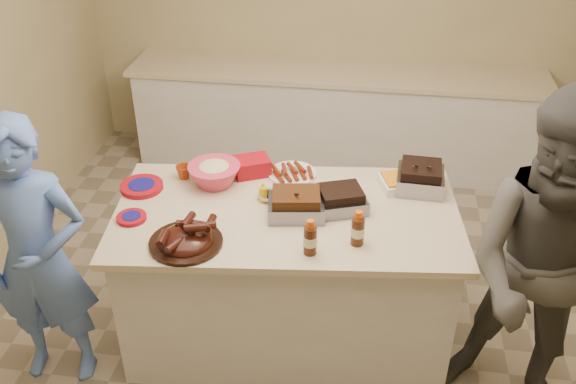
# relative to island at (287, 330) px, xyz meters

# --- Properties ---
(room) EXTENTS (4.50, 5.00, 2.70)m
(room) POSITION_rel_island_xyz_m (0.10, 0.03, 0.00)
(room) COLOR tan
(room) RESTS_ON ground
(back_counter) EXTENTS (3.60, 0.64, 0.90)m
(back_counter) POSITION_rel_island_xyz_m (0.10, 2.23, 0.45)
(back_counter) COLOR silver
(back_counter) RESTS_ON ground
(island) EXTENTS (2.06, 1.24, 0.93)m
(island) POSITION_rel_island_xyz_m (0.00, 0.00, 0.00)
(island) COLOR silver
(island) RESTS_ON ground
(rib_platter) EXTENTS (0.51, 0.51, 0.16)m
(rib_platter) POSITION_rel_island_xyz_m (-0.48, -0.38, 0.93)
(rib_platter) COLOR #3A130B
(rib_platter) RESTS_ON island
(pulled_pork_tray) EXTENTS (0.34, 0.28, 0.09)m
(pulled_pork_tray) POSITION_rel_island_xyz_m (0.06, -0.02, 0.93)
(pulled_pork_tray) COLOR #47230F
(pulled_pork_tray) RESTS_ON island
(brisket_tray) EXTENTS (0.34, 0.31, 0.08)m
(brisket_tray) POSITION_rel_island_xyz_m (0.30, 0.07, 0.93)
(brisket_tray) COLOR black
(brisket_tray) RESTS_ON island
(roasting_pan) EXTENTS (0.28, 0.28, 0.11)m
(roasting_pan) POSITION_rel_island_xyz_m (0.75, 0.36, 0.93)
(roasting_pan) COLOR gray
(roasting_pan) RESTS_ON island
(coleslaw_bowl) EXTENTS (0.35, 0.35, 0.22)m
(coleslaw_bowl) POSITION_rel_island_xyz_m (-0.47, 0.23, 0.93)
(coleslaw_bowl) COLOR #CB324F
(coleslaw_bowl) RESTS_ON island
(sausage_plate) EXTENTS (0.40, 0.40, 0.05)m
(sausage_plate) POSITION_rel_island_xyz_m (-0.03, 0.41, 0.93)
(sausage_plate) COLOR silver
(sausage_plate) RESTS_ON island
(mac_cheese_dish) EXTENTS (0.33, 0.29, 0.08)m
(mac_cheese_dish) POSITION_rel_island_xyz_m (0.66, 0.37, 0.93)
(mac_cheese_dish) COLOR orange
(mac_cheese_dish) RESTS_ON island
(bbq_bottle_a) EXTENTS (0.08, 0.08, 0.20)m
(bbq_bottle_a) POSITION_rel_island_xyz_m (0.17, -0.36, 0.93)
(bbq_bottle_a) COLOR #401D0C
(bbq_bottle_a) RESTS_ON island
(bbq_bottle_b) EXTENTS (0.08, 0.08, 0.20)m
(bbq_bottle_b) POSITION_rel_island_xyz_m (0.41, -0.24, 0.93)
(bbq_bottle_b) COLOR #401D0C
(bbq_bottle_b) RESTS_ON island
(mustard_bottle) EXTENTS (0.05, 0.05, 0.13)m
(mustard_bottle) POSITION_rel_island_xyz_m (-0.15, 0.09, 0.93)
(mustard_bottle) COLOR #DFB509
(mustard_bottle) RESTS_ON island
(sauce_bowl) EXTENTS (0.14, 0.06, 0.13)m
(sauce_bowl) POSITION_rel_island_xyz_m (-0.12, 0.12, 0.93)
(sauce_bowl) COLOR silver
(sauce_bowl) RESTS_ON island
(plate_stack_large) EXTENTS (0.28, 0.28, 0.03)m
(plate_stack_large) POSITION_rel_island_xyz_m (-0.89, 0.12, 0.93)
(plate_stack_large) COLOR maroon
(plate_stack_large) RESTS_ON island
(plate_stack_small) EXTENTS (0.18, 0.18, 0.02)m
(plate_stack_small) POSITION_rel_island_xyz_m (-0.84, -0.20, 0.93)
(plate_stack_small) COLOR maroon
(plate_stack_small) RESTS_ON island
(plastic_cup) EXTENTS (0.10, 0.10, 0.09)m
(plastic_cup) POSITION_rel_island_xyz_m (-0.68, 0.27, 0.93)
(plastic_cup) COLOR #91350E
(plastic_cup) RESTS_ON island
(basket_stack) EXTENTS (0.26, 0.24, 0.11)m
(basket_stack) POSITION_rel_island_xyz_m (-0.28, 0.38, 0.93)
(basket_stack) COLOR maroon
(basket_stack) RESTS_ON island
(guest_blue) EXTENTS (0.77, 1.70, 0.39)m
(guest_blue) POSITION_rel_island_xyz_m (-1.28, -0.49, 0.00)
(guest_blue) COLOR #567CD2
(guest_blue) RESTS_ON ground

